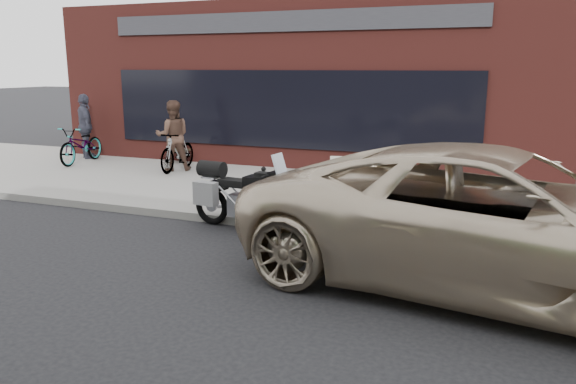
{
  "coord_description": "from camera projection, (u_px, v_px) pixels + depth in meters",
  "views": [
    {
      "loc": [
        3.51,
        -4.65,
        2.78
      ],
      "look_at": [
        0.35,
        3.39,
        0.85
      ],
      "focal_mm": 35.0,
      "sensor_mm": 36.0,
      "label": 1
    }
  ],
  "objects": [
    {
      "name": "ground",
      "position": [
        144.0,
        329.0,
        6.09
      ],
      "size": [
        120.0,
        120.0,
        0.0
      ],
      "primitive_type": "plane",
      "color": "black",
      "rests_on": "ground"
    },
    {
      "name": "near_sidewalk",
      "position": [
        333.0,
        192.0,
        12.43
      ],
      "size": [
        44.0,
        6.0,
        0.15
      ],
      "primitive_type": "cube",
      "color": "gray",
      "rests_on": "ground"
    },
    {
      "name": "storefront",
      "position": [
        338.0,
        83.0,
        19.01
      ],
      "size": [
        14.0,
        10.07,
        4.5
      ],
      "color": "#5D231E",
      "rests_on": "ground"
    },
    {
      "name": "motorcycle",
      "position": [
        240.0,
        196.0,
        9.72
      ],
      "size": [
        2.2,
        0.71,
        1.4
      ],
      "rotation": [
        0.0,
        0.0,
        -0.12
      ],
      "color": "black",
      "rests_on": "ground"
    },
    {
      "name": "minivan",
      "position": [
        499.0,
        221.0,
        7.0
      ],
      "size": [
        6.88,
        3.94,
        1.81
      ],
      "primitive_type": "imported",
      "rotation": [
        0.0,
        0.0,
        1.42
      ],
      "color": "beige",
      "rests_on": "ground"
    },
    {
      "name": "bicycle_front",
      "position": [
        82.0,
        145.0,
        15.62
      ],
      "size": [
        0.95,
        2.02,
        1.02
      ],
      "primitive_type": "imported",
      "rotation": [
        0.0,
        0.0,
        0.14
      ],
      "color": "gray",
      "rests_on": "near_sidewalk"
    },
    {
      "name": "bicycle_rear",
      "position": [
        177.0,
        151.0,
        14.45
      ],
      "size": [
        0.6,
        1.75,
        1.04
      ],
      "primitive_type": "imported",
      "rotation": [
        0.0,
        0.0,
        0.07
      ],
      "color": "gray",
      "rests_on": "near_sidewalk"
    },
    {
      "name": "sandwich_sign",
      "position": [
        342.0,
        176.0,
        11.74
      ],
      "size": [
        0.61,
        0.58,
        0.82
      ],
      "rotation": [
        0.0,
        0.0,
        0.26
      ],
      "color": "beige",
      "rests_on": "near_sidewalk"
    },
    {
      "name": "cafe_table",
      "position": [
        179.0,
        150.0,
        15.78
      ],
      "size": [
        0.64,
        0.64,
        0.37
      ],
      "color": "black",
      "rests_on": "near_sidewalk"
    },
    {
      "name": "cafe_patron_left",
      "position": [
        173.0,
        136.0,
        14.4
      ],
      "size": [
        1.11,
        1.05,
        1.81
      ],
      "primitive_type": "imported",
      "rotation": [
        0.0,
        0.0,
        3.72
      ],
      "color": "#4F362A",
      "rests_on": "near_sidewalk"
    },
    {
      "name": "cafe_patron_right",
      "position": [
        85.0,
        126.0,
        16.32
      ],
      "size": [
        1.14,
        1.05,
        1.88
      ],
      "primitive_type": "imported",
      "rotation": [
        0.0,
        0.0,
        2.45
      ],
      "color": "#3D3F4E",
      "rests_on": "near_sidewalk"
    }
  ]
}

